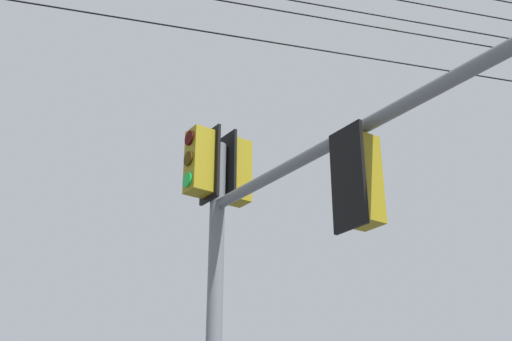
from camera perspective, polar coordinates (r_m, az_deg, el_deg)
signal_mast_assembly at (r=7.41m, az=-0.43°, el=-6.19°), size 5.04×1.40×6.03m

